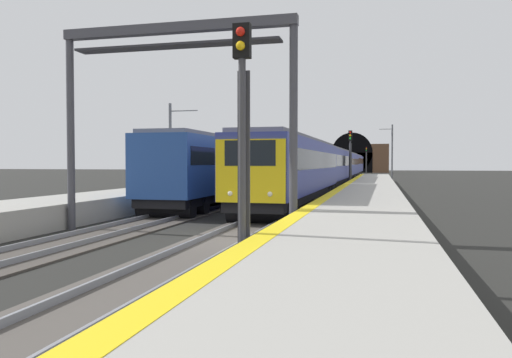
{
  "coord_description": "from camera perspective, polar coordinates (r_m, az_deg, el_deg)",
  "views": [
    {
      "loc": [
        -15.2,
        -4.75,
        2.52
      ],
      "look_at": [
        7.38,
        0.84,
        1.78
      ],
      "focal_mm": 35.29,
      "sensor_mm": 36.0,
      "label": 1
    }
  ],
  "objects": [
    {
      "name": "ground_plane",
      "position": [
        16.12,
        -3.44,
        -7.17
      ],
      "size": [
        320.0,
        320.0,
        0.0
      ],
      "primitive_type": "plane",
      "color": "black"
    },
    {
      "name": "platform_right",
      "position": [
        15.35,
        10.99,
        -5.82
      ],
      "size": [
        112.0,
        3.75,
        0.97
      ],
      "primitive_type": "cube",
      "color": "#9E9B93",
      "rests_on": "ground_plane"
    },
    {
      "name": "platform_right_edge_strip",
      "position": [
        15.46,
        4.96,
        -3.92
      ],
      "size": [
        112.0,
        0.5,
        0.01
      ],
      "primitive_type": "cube",
      "color": "yellow",
      "rests_on": "platform_right"
    },
    {
      "name": "track_main_line",
      "position": [
        16.12,
        -3.44,
        -7.02
      ],
      "size": [
        160.0,
        2.67,
        0.21
      ],
      "color": "#4C4742",
      "rests_on": "ground_plane"
    },
    {
      "name": "track_adjacent_line",
      "position": [
        18.05,
        -17.79,
        -6.15
      ],
      "size": [
        160.0,
        2.9,
        0.21
      ],
      "color": "#423D38",
      "rests_on": "ground_plane"
    },
    {
      "name": "train_main_approaching",
      "position": [
        58.61,
        9.26,
        1.56
      ],
      "size": [
        79.95,
        3.11,
        3.92
      ],
      "rotation": [
        0.0,
        0.0,
        3.13
      ],
      "color": "navy",
      "rests_on": "ground_plane"
    },
    {
      "name": "train_adjacent_platform",
      "position": [
        50.75,
        3.22,
        1.58
      ],
      "size": [
        59.59,
        2.94,
        4.93
      ],
      "rotation": [
        0.0,
        0.0,
        -0.0
      ],
      "color": "#264C99",
      "rests_on": "ground_plane"
    },
    {
      "name": "railway_signal_near",
      "position": [
        11.07,
        -1.56,
        5.5
      ],
      "size": [
        0.39,
        0.38,
        5.55
      ],
      "rotation": [
        0.0,
        0.0,
        3.14
      ],
      "color": "#38383D",
      "rests_on": "ground_plane"
    },
    {
      "name": "railway_signal_mid",
      "position": [
        51.37,
        10.64,
        2.86
      ],
      "size": [
        0.39,
        0.38,
        5.77
      ],
      "rotation": [
        0.0,
        0.0,
        3.14
      ],
      "color": "#38383D",
      "rests_on": "ground_plane"
    },
    {
      "name": "railway_signal_far",
      "position": [
        110.94,
        12.4,
        2.35
      ],
      "size": [
        0.39,
        0.38,
        5.99
      ],
      "rotation": [
        0.0,
        0.0,
        3.14
      ],
      "color": "#38383D",
      "rests_on": "ground_plane"
    },
    {
      "name": "overhead_signal_gantry",
      "position": [
        18.41,
        -9.12,
        11.49
      ],
      "size": [
        0.7,
        8.76,
        7.47
      ],
      "color": "#3F3F47",
      "rests_on": "ground_plane"
    },
    {
      "name": "tunnel_portal",
      "position": [
        132.17,
        10.85,
        2.32
      ],
      "size": [
        2.42,
        18.39,
        10.3
      ],
      "color": "brown",
      "rests_on": "ground_plane"
    },
    {
      "name": "catenary_mast_near",
      "position": [
        39.17,
        -9.63,
        3.48
      ],
      "size": [
        0.22,
        2.34,
        7.09
      ],
      "color": "#595B60",
      "rests_on": "ground_plane"
    },
    {
      "name": "catenary_mast_far",
      "position": [
        69.73,
        15.15,
        2.92
      ],
      "size": [
        0.22,
        1.79,
        7.65
      ],
      "color": "#595B60",
      "rests_on": "ground_plane"
    }
  ]
}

